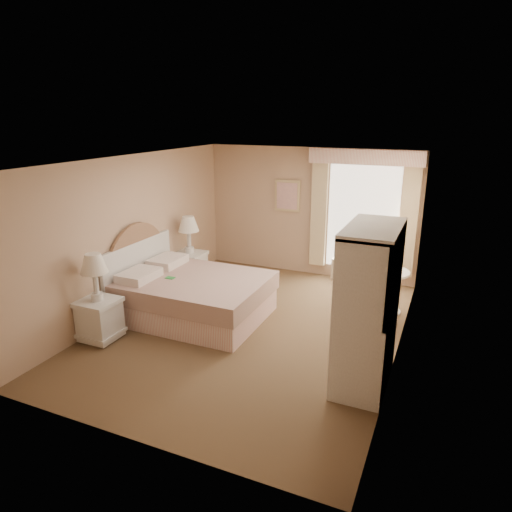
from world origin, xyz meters
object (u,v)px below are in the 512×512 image
at_px(cafe_chair, 365,274).
at_px(armoire, 367,320).
at_px(bed, 188,294).
at_px(nightstand_far, 190,259).
at_px(round_table, 387,284).
at_px(nightstand_near, 99,309).

xyz_separation_m(cafe_chair, armoire, (0.48, -2.51, 0.32)).
distance_m(bed, armoire, 3.06).
relative_size(cafe_chair, armoire, 0.43).
bearing_deg(nightstand_far, round_table, 2.66).
xyz_separation_m(nightstand_far, round_table, (3.59, 0.17, -0.01)).
bearing_deg(cafe_chair, bed, -162.89).
relative_size(bed, armoire, 1.14).
height_order(bed, cafe_chair, bed).
xyz_separation_m(nightstand_far, cafe_chair, (3.18, 0.50, -0.00)).
bearing_deg(armoire, bed, 165.27).
bearing_deg(round_table, cafe_chair, 141.01).
xyz_separation_m(round_table, armoire, (0.06, -2.18, 0.33)).
relative_size(round_table, cafe_chair, 0.84).
bearing_deg(armoire, cafe_chair, 100.70).
bearing_deg(cafe_chair, armoire, -97.59).
bearing_deg(bed, nightstand_far, 120.24).
bearing_deg(bed, nightstand_near, -121.02).
bearing_deg(round_table, armoire, -88.35).
relative_size(round_table, armoire, 0.37).
relative_size(nightstand_far, round_table, 1.82).
bearing_deg(bed, armoire, -14.73).
distance_m(bed, round_table, 3.20).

